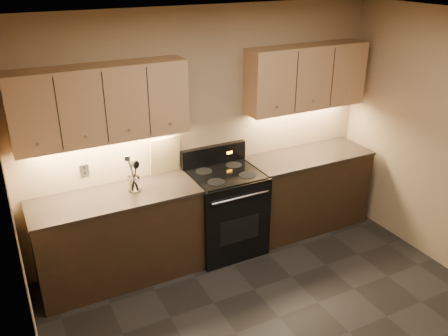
{
  "coord_description": "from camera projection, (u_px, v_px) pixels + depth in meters",
  "views": [
    {
      "loc": [
        -2.0,
        -2.36,
        3.02
      ],
      "look_at": [
        -0.05,
        1.45,
        1.11
      ],
      "focal_mm": 38.0,
      "sensor_mm": 36.0,
      "label": 1
    }
  ],
  "objects": [
    {
      "name": "ceiling",
      "position": [
        338.0,
        31.0,
        2.92
      ],
      "size": [
        4.0,
        4.0,
        0.0
      ],
      "primitive_type": "plane",
      "rotation": [
        3.14,
        0.0,
        0.0
      ],
      "color": "silver",
      "rests_on": "wall_back"
    },
    {
      "name": "wall_back",
      "position": [
        205.0,
        132.0,
        5.07
      ],
      "size": [
        4.0,
        0.04,
        2.6
      ],
      "primitive_type": "cube",
      "color": "#9F8A5D",
      "rests_on": "ground"
    },
    {
      "name": "wall_left",
      "position": [
        30.0,
        297.0,
        2.62
      ],
      "size": [
        0.04,
        4.0,
        2.6
      ],
      "primitive_type": "cube",
      "color": "#9F8A5D",
      "rests_on": "ground"
    },
    {
      "name": "counter_left",
      "position": [
        119.0,
        237.0,
        4.71
      ],
      "size": [
        1.62,
        0.62,
        0.93
      ],
      "color": "black",
      "rests_on": "ground"
    },
    {
      "name": "counter_right",
      "position": [
        306.0,
        190.0,
        5.66
      ],
      "size": [
        1.46,
        0.62,
        0.93
      ],
      "color": "black",
      "rests_on": "ground"
    },
    {
      "name": "stove",
      "position": [
        225.0,
        210.0,
        5.18
      ],
      "size": [
        0.76,
        0.68,
        1.14
      ],
      "color": "black",
      "rests_on": "ground"
    },
    {
      "name": "upper_cab_left",
      "position": [
        101.0,
        104.0,
        4.29
      ],
      "size": [
        1.6,
        0.3,
        0.7
      ],
      "primitive_type": "cube",
      "color": "tan",
      "rests_on": "wall_back"
    },
    {
      "name": "upper_cab_right",
      "position": [
        307.0,
        77.0,
        5.24
      ],
      "size": [
        1.44,
        0.3,
        0.7
      ],
      "primitive_type": "cube",
      "color": "tan",
      "rests_on": "wall_back"
    },
    {
      "name": "outlet_plate",
      "position": [
        84.0,
        170.0,
        4.6
      ],
      "size": [
        0.08,
        0.01,
        0.12
      ],
      "primitive_type": "cube",
      "color": "#B2B5BA",
      "rests_on": "wall_back"
    },
    {
      "name": "utensil_crock",
      "position": [
        134.0,
        184.0,
        4.6
      ],
      "size": [
        0.15,
        0.15,
        0.15
      ],
      "color": "white",
      "rests_on": "counter_left"
    },
    {
      "name": "cutting_board",
      "position": [
        165.0,
        155.0,
        4.91
      ],
      "size": [
        0.33,
        0.11,
        0.41
      ],
      "primitive_type": "cube",
      "rotation": [
        0.15,
        0.0,
        0.08
      ],
      "color": "tan",
      "rests_on": "counter_left"
    },
    {
      "name": "wooden_spoon",
      "position": [
        130.0,
        176.0,
        4.54
      ],
      "size": [
        0.12,
        0.14,
        0.31
      ],
      "primitive_type": null,
      "rotation": [
        -0.17,
        0.24,
        0.33
      ],
      "color": "tan",
      "rests_on": "utensil_crock"
    },
    {
      "name": "black_spoon",
      "position": [
        132.0,
        175.0,
        4.57
      ],
      "size": [
        0.12,
        0.1,
        0.3
      ],
      "primitive_type": null,
      "rotation": [
        0.08,
        0.19,
        -0.11
      ],
      "color": "black",
      "rests_on": "utensil_crock"
    },
    {
      "name": "black_turner",
      "position": [
        135.0,
        173.0,
        4.55
      ],
      "size": [
        0.14,
        0.18,
        0.35
      ],
      "primitive_type": null,
      "rotation": [
        -0.26,
        -0.01,
        0.43
      ],
      "color": "black",
      "rests_on": "utensil_crock"
    },
    {
      "name": "steel_spatula",
      "position": [
        135.0,
        170.0,
        4.56
      ],
      "size": [
        0.19,
        0.15,
        0.41
      ],
      "primitive_type": null,
      "rotation": [
        0.18,
        -0.19,
        -0.29
      ],
      "color": "silver",
      "rests_on": "utensil_crock"
    }
  ]
}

